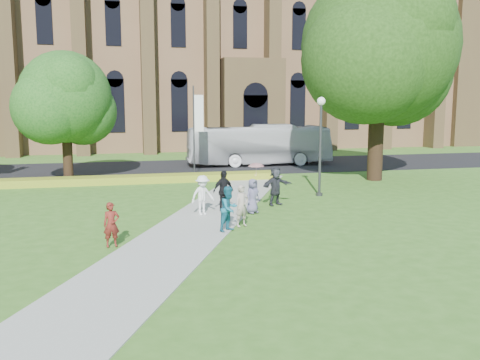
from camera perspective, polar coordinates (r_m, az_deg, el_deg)
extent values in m
plane|color=#3A6A1F|center=(20.88, -4.43, -5.61)|extent=(160.00, 160.00, 0.00)
cube|color=black|center=(40.46, -8.65, 1.26)|extent=(160.00, 10.00, 0.02)
cube|color=#B2B2A8|center=(21.84, -4.82, -4.92)|extent=(15.58, 28.54, 0.04)
cube|color=gold|center=(33.60, -11.17, 0.07)|extent=(18.00, 1.40, 0.45)
cube|color=brown|center=(61.50, -0.78, 11.76)|extent=(52.00, 16.00, 17.00)
cube|color=#4D3D24|center=(65.14, 22.80, 12.70)|extent=(3.50, 3.50, 21.00)
cube|color=#4D3D24|center=(52.65, 1.32, 7.94)|extent=(6.00, 2.50, 9.00)
cylinder|color=#38383D|center=(28.64, 8.55, 3.07)|extent=(0.14, 0.14, 4.80)
sphere|color=white|center=(28.51, 8.66, 8.32)|extent=(0.44, 0.44, 0.44)
cylinder|color=#38383D|center=(28.96, 8.44, -1.51)|extent=(0.36, 0.36, 0.15)
cylinder|color=#332114|center=(34.94, 14.32, 5.36)|extent=(0.96, 0.96, 6.60)
sphere|color=#19340E|center=(35.04, 14.64, 13.71)|extent=(9.60, 9.60, 9.60)
cylinder|color=#332114|center=(34.80, -17.94, 3.15)|extent=(0.60, 0.60, 4.12)
sphere|color=#144414|center=(34.66, -18.18, 8.40)|extent=(5.60, 5.60, 5.60)
cylinder|color=#38383D|center=(35.64, -4.94, 5.17)|extent=(0.10, 0.10, 6.00)
cube|color=white|center=(35.64, -4.41, 7.11)|extent=(0.60, 0.02, 2.40)
imported|color=white|center=(41.82, 2.06, 3.77)|extent=(11.30, 2.69, 3.14)
imported|color=maroon|center=(19.11, -13.56, -4.64)|extent=(0.63, 0.48, 1.56)
imported|color=#18637C|center=(20.75, -1.17, -3.07)|extent=(1.08, 1.05, 1.76)
imported|color=white|center=(23.74, -4.02, -1.61)|extent=(1.29, 1.02, 1.75)
imported|color=black|center=(24.43, -1.79, -1.16)|extent=(1.19, 0.88, 1.87)
imported|color=slate|center=(24.04, 1.37, -1.70)|extent=(0.91, 0.82, 1.55)
imported|color=#2B2D34|center=(25.90, 3.81, -0.62)|extent=(1.81, 1.19, 1.87)
imported|color=#A09285|center=(21.48, 0.20, -2.75)|extent=(0.73, 0.62, 1.69)
imported|color=#C88DA4|center=(24.01, 1.73, 0.91)|extent=(0.90, 0.90, 0.62)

